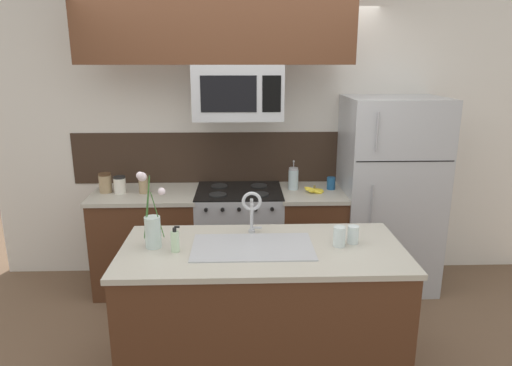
{
  "coord_description": "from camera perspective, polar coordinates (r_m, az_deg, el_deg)",
  "views": [
    {
      "loc": [
        0.02,
        -3.0,
        2.06
      ],
      "look_at": [
        0.13,
        0.27,
        1.16
      ],
      "focal_mm": 32.0,
      "sensor_mm": 36.0,
      "label": 1
    }
  ],
  "objects": [
    {
      "name": "splash_band",
      "position": [
        4.32,
        -2.15,
        3.2
      ],
      "size": [
        3.11,
        0.01,
        0.48
      ],
      "primitive_type": "cube",
      "color": "#332319",
      "rests_on": "rear_partition"
    },
    {
      "name": "spare_glass",
      "position": [
        3.0,
        12.05,
        -6.33
      ],
      "size": [
        0.07,
        0.07,
        0.12
      ],
      "color": "silver",
      "rests_on": "island_counter"
    },
    {
      "name": "storage_jar_short",
      "position": [
        4.11,
        -13.89,
        -0.09
      ],
      "size": [
        0.08,
        0.08,
        0.17
      ],
      "color": "#997F5B",
      "rests_on": "back_counter_left"
    },
    {
      "name": "flower_vase",
      "position": [
        2.92,
        -12.84,
        -5.41
      ],
      "size": [
        0.17,
        0.1,
        0.49
      ],
      "color": "silver",
      "rests_on": "island_counter"
    },
    {
      "name": "refrigerator",
      "position": [
        4.31,
        16.15,
        -1.3
      ],
      "size": [
        0.84,
        0.74,
        1.74
      ],
      "color": "#A8AAAF",
      "rests_on": "ground"
    },
    {
      "name": "microwave",
      "position": [
        3.89,
        -2.26,
        11.27
      ],
      "size": [
        0.74,
        0.4,
        0.45
      ],
      "color": "#A8AAAF"
    },
    {
      "name": "french_press",
      "position": [
        4.12,
        4.69,
        0.56
      ],
      "size": [
        0.09,
        0.09,
        0.27
      ],
      "color": "silver",
      "rests_on": "back_counter_right"
    },
    {
      "name": "sink_faucet",
      "position": [
        3.02,
        -0.53,
        -2.99
      ],
      "size": [
        0.14,
        0.14,
        0.31
      ],
      "color": "#B7BABF",
      "rests_on": "island_counter"
    },
    {
      "name": "storage_jar_medium",
      "position": [
        4.17,
        -16.66,
        -0.22
      ],
      "size": [
        0.11,
        0.11,
        0.15
      ],
      "color": "silver",
      "rests_on": "back_counter_left"
    },
    {
      "name": "banana_bunch",
      "position": [
        4.05,
        7.32,
        -0.91
      ],
      "size": [
        0.19,
        0.13,
        0.08
      ],
      "color": "yellow",
      "rests_on": "back_counter_right"
    },
    {
      "name": "dish_soap_bottle",
      "position": [
        2.85,
        -10.09,
        -7.15
      ],
      "size": [
        0.06,
        0.05,
        0.16
      ],
      "color": "beige",
      "rests_on": "island_counter"
    },
    {
      "name": "island_counter",
      "position": [
        3.1,
        0.78,
        -15.78
      ],
      "size": [
        1.78,
        0.82,
        0.91
      ],
      "color": "#4C2B19",
      "rests_on": "ground"
    },
    {
      "name": "back_counter_left",
      "position": [
        4.3,
        -13.27,
        -6.95
      ],
      "size": [
        0.93,
        0.65,
        0.91
      ],
      "color": "#4C2B19",
      "rests_on": "ground"
    },
    {
      "name": "storage_jar_tall",
      "position": [
        4.23,
        -18.32,
        0.01
      ],
      "size": [
        0.11,
        0.11,
        0.17
      ],
      "color": "#997F5B",
      "rests_on": "back_counter_left"
    },
    {
      "name": "kitchen_sink",
      "position": [
        2.92,
        -0.42,
        -9.3
      ],
      "size": [
        0.76,
        0.43,
        0.16
      ],
      "color": "#ADAFB5",
      "rests_on": "island_counter"
    },
    {
      "name": "rear_partition",
      "position": [
        4.36,
        1.8,
        5.31
      ],
      "size": [
        5.2,
        0.1,
        2.6
      ],
      "primitive_type": "cube",
      "color": "silver",
      "rests_on": "ground"
    },
    {
      "name": "drinking_glass",
      "position": [
        2.93,
        10.37,
        -6.6
      ],
      "size": [
        0.08,
        0.08,
        0.13
      ],
      "color": "silver",
      "rests_on": "island_counter"
    },
    {
      "name": "back_counter_right",
      "position": [
        4.26,
        6.84,
        -6.83
      ],
      "size": [
        0.58,
        0.65,
        0.91
      ],
      "color": "#4C2B19",
      "rests_on": "ground"
    },
    {
      "name": "upper_cabinet_band",
      "position": [
        3.86,
        -5.07,
        18.99
      ],
      "size": [
        2.21,
        0.34,
        0.6
      ],
      "primitive_type": "cube",
      "color": "#4C2B19"
    },
    {
      "name": "stove_range",
      "position": [
        4.21,
        -2.07,
        -6.92
      ],
      "size": [
        0.76,
        0.64,
        0.93
      ],
      "color": "#A8AAAF",
      "rests_on": "ground"
    },
    {
      "name": "ground_plane",
      "position": [
        3.64,
        -2.02,
        -19.11
      ],
      "size": [
        10.0,
        10.0,
        0.0
      ],
      "primitive_type": "plane",
      "color": "brown"
    },
    {
      "name": "coffee_tin",
      "position": [
        4.18,
        9.36,
        -0.03
      ],
      "size": [
        0.08,
        0.08,
        0.11
      ],
      "primitive_type": "cylinder",
      "color": "#1E5184",
      "rests_on": "back_counter_right"
    }
  ]
}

